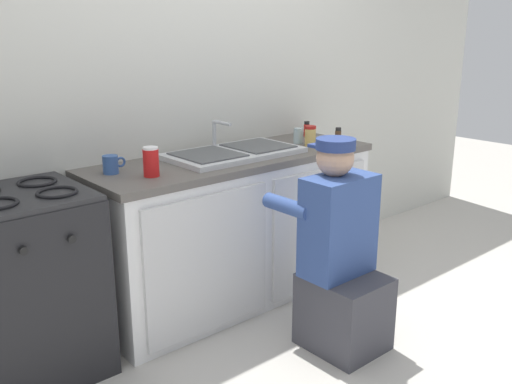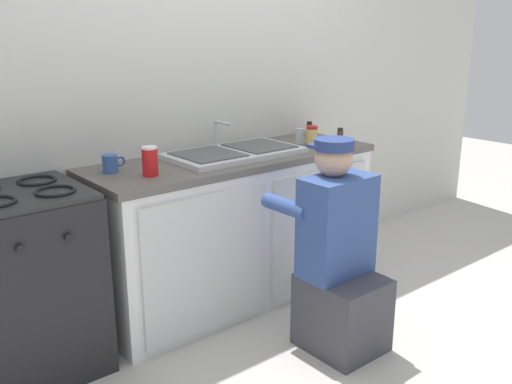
# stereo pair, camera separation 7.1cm
# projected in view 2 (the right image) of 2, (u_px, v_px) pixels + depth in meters

# --- Properties ---
(ground_plane) EXTENTS (12.00, 12.00, 0.00)m
(ground_plane) POSITION_uv_depth(u_px,v_px,m) (267.00, 312.00, 3.39)
(ground_plane) COLOR beige
(back_wall) EXTENTS (6.00, 0.10, 2.50)m
(back_wall) POSITION_uv_depth(u_px,v_px,m) (200.00, 91.00, 3.53)
(back_wall) COLOR silver
(back_wall) RESTS_ON ground_plane
(counter_cabinet) EXTENTS (1.77, 0.62, 0.86)m
(counter_cabinet) POSITION_uv_depth(u_px,v_px,m) (236.00, 231.00, 3.49)
(counter_cabinet) COLOR white
(counter_cabinet) RESTS_ON ground_plane
(countertop) EXTENTS (1.81, 0.62, 0.04)m
(countertop) POSITION_uv_depth(u_px,v_px,m) (235.00, 159.00, 3.37)
(countertop) COLOR #5B5651
(countertop) RESTS_ON counter_cabinet
(sink_double_basin) EXTENTS (0.80, 0.44, 0.19)m
(sink_double_basin) POSITION_uv_depth(u_px,v_px,m) (234.00, 152.00, 3.36)
(sink_double_basin) COLOR silver
(sink_double_basin) RESTS_ON countertop
(stove_range) EXTENTS (0.59, 0.62, 0.92)m
(stove_range) POSITION_uv_depth(u_px,v_px,m) (28.00, 282.00, 2.73)
(stove_range) COLOR black
(stove_range) RESTS_ON ground_plane
(plumber_person) EXTENTS (0.42, 0.61, 1.10)m
(plumber_person) POSITION_uv_depth(u_px,v_px,m) (338.00, 264.00, 2.93)
(plumber_person) COLOR #3F3F47
(plumber_person) RESTS_ON ground_plane
(spice_bottle_red) EXTENTS (0.04, 0.04, 0.10)m
(spice_bottle_red) POSITION_uv_depth(u_px,v_px,m) (309.00, 129.00, 3.93)
(spice_bottle_red) COLOR red
(spice_bottle_red) RESTS_ON countertop
(spice_bottle_pepper) EXTENTS (0.04, 0.04, 0.10)m
(spice_bottle_pepper) POSITION_uv_depth(u_px,v_px,m) (340.00, 136.00, 3.68)
(spice_bottle_pepper) COLOR #513823
(spice_bottle_pepper) RESTS_ON countertop
(soda_cup_red) EXTENTS (0.08, 0.08, 0.15)m
(soda_cup_red) POSITION_uv_depth(u_px,v_px,m) (150.00, 161.00, 2.89)
(soda_cup_red) COLOR red
(soda_cup_red) RESTS_ON countertop
(water_glass) EXTENTS (0.06, 0.06, 0.10)m
(water_glass) POSITION_uv_depth(u_px,v_px,m) (300.00, 136.00, 3.69)
(water_glass) COLOR #ADC6CC
(water_glass) RESTS_ON countertop
(coffee_mug) EXTENTS (0.13, 0.08, 0.09)m
(coffee_mug) POSITION_uv_depth(u_px,v_px,m) (111.00, 164.00, 2.96)
(coffee_mug) COLOR #335699
(coffee_mug) RESTS_ON countertop
(condiment_jar) EXTENTS (0.07, 0.07, 0.13)m
(condiment_jar) POSITION_uv_depth(u_px,v_px,m) (312.00, 136.00, 3.61)
(condiment_jar) COLOR #DBB760
(condiment_jar) RESTS_ON countertop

